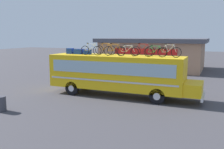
# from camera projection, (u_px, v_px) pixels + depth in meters

# --- Properties ---
(ground_plane) EXTENTS (120.00, 120.00, 0.00)m
(ground_plane) POSITION_uv_depth(u_px,v_px,m) (115.00, 96.00, 19.81)
(ground_plane) COLOR #423F44
(bus) EXTENTS (11.79, 2.64, 3.16)m
(bus) POSITION_uv_depth(u_px,v_px,m) (118.00, 73.00, 19.45)
(bus) COLOR yellow
(bus) RESTS_ON ground
(luggage_bag_1) EXTENTS (0.52, 0.43, 0.46)m
(luggage_bag_1) POSITION_uv_depth(u_px,v_px,m) (70.00, 51.00, 21.10)
(luggage_bag_1) COLOR #193899
(luggage_bag_1) RESTS_ON bus
(luggage_bag_2) EXTENTS (0.69, 0.42, 0.42)m
(luggage_bag_2) POSITION_uv_depth(u_px,v_px,m) (79.00, 52.00, 20.72)
(luggage_bag_2) COLOR #193899
(luggage_bag_2) RESTS_ON bus
(luggage_bag_3) EXTENTS (0.49, 0.48, 0.40)m
(luggage_bag_3) POSITION_uv_depth(u_px,v_px,m) (88.00, 52.00, 20.50)
(luggage_bag_3) COLOR #193899
(luggage_bag_3) RESTS_ON bus
(rooftop_bicycle_1) EXTENTS (1.79, 0.44, 0.95)m
(rooftop_bicycle_1) POSITION_uv_depth(u_px,v_px,m) (91.00, 50.00, 19.71)
(rooftop_bicycle_1) COLOR black
(rooftop_bicycle_1) RESTS_ON bus
(rooftop_bicycle_2) EXTENTS (1.78, 0.44, 0.97)m
(rooftop_bicycle_2) POSITION_uv_depth(u_px,v_px,m) (105.00, 50.00, 19.98)
(rooftop_bicycle_2) COLOR black
(rooftop_bicycle_2) RESTS_ON bus
(rooftop_bicycle_3) EXTENTS (1.75, 0.44, 0.96)m
(rooftop_bicycle_3) POSITION_uv_depth(u_px,v_px,m) (114.00, 51.00, 19.00)
(rooftop_bicycle_3) COLOR black
(rooftop_bicycle_3) RESTS_ON bus
(rooftop_bicycle_4) EXTENTS (1.69, 0.44, 0.86)m
(rooftop_bicycle_4) POSITION_uv_depth(u_px,v_px,m) (128.00, 51.00, 18.75)
(rooftop_bicycle_4) COLOR black
(rooftop_bicycle_4) RESTS_ON bus
(rooftop_bicycle_5) EXTENTS (1.83, 0.44, 0.98)m
(rooftop_bicycle_5) POSITION_uv_depth(u_px,v_px,m) (143.00, 51.00, 18.75)
(rooftop_bicycle_5) COLOR black
(rooftop_bicycle_5) RESTS_ON bus
(rooftop_bicycle_6) EXTENTS (1.67, 0.44, 0.87)m
(rooftop_bicycle_6) POSITION_uv_depth(u_px,v_px,m) (155.00, 52.00, 17.98)
(rooftop_bicycle_6) COLOR black
(rooftop_bicycle_6) RESTS_ON bus
(rooftop_bicycle_7) EXTENTS (1.68, 0.44, 0.96)m
(rooftop_bicycle_7) POSITION_uv_depth(u_px,v_px,m) (169.00, 52.00, 17.67)
(rooftop_bicycle_7) COLOR black
(rooftop_bicycle_7) RESTS_ON bus
(roadside_building) EXTENTS (14.22, 9.59, 4.24)m
(roadside_building) POSITION_uv_depth(u_px,v_px,m) (153.00, 53.00, 35.46)
(roadside_building) COLOR tan
(roadside_building) RESTS_ON ground
(trash_bin) EXTENTS (0.63, 0.63, 0.95)m
(trash_bin) POSITION_uv_depth(u_px,v_px,m) (1.00, 104.00, 15.68)
(trash_bin) COLOR #3F3F47
(trash_bin) RESTS_ON ground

